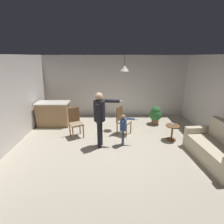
% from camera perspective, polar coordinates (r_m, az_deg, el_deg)
% --- Properties ---
extents(ground, '(7.68, 7.68, 0.00)m').
position_cam_1_polar(ground, '(5.12, 1.73, -12.74)').
color(ground, '#B2A893').
extents(wall_back, '(6.40, 0.10, 2.70)m').
position_cam_1_polar(wall_back, '(7.69, 1.20, 8.70)').
color(wall_back, silver).
rests_on(wall_back, ground).
extents(wall_left, '(0.10, 6.40, 2.70)m').
position_cam_1_polar(wall_left, '(5.50, -33.68, 1.60)').
color(wall_left, silver).
rests_on(wall_left, ground).
extents(couch_floral, '(1.01, 1.87, 1.00)m').
position_cam_1_polar(couch_floral, '(5.28, 32.43, -10.77)').
color(couch_floral, beige).
rests_on(couch_floral, ground).
extents(kitchen_counter, '(1.26, 0.66, 0.95)m').
position_cam_1_polar(kitchen_counter, '(7.05, -19.00, -0.56)').
color(kitchen_counter, '#99754C').
rests_on(kitchen_counter, ground).
extents(side_table_by_couch, '(0.44, 0.44, 0.52)m').
position_cam_1_polar(side_table_by_couch, '(5.87, 19.86, -6.05)').
color(side_table_by_couch, brown).
rests_on(side_table_by_couch, ground).
extents(person_adult, '(0.85, 0.48, 1.68)m').
position_cam_1_polar(person_adult, '(4.89, -3.97, -0.77)').
color(person_adult, black).
rests_on(person_adult, ground).
extents(person_child, '(0.55, 0.29, 1.00)m').
position_cam_1_polar(person_child, '(5.13, 4.07, -4.93)').
color(person_child, '#384260').
rests_on(person_child, ground).
extents(dining_chair_by_counter, '(0.58, 0.58, 1.00)m').
position_cam_1_polar(dining_chair_by_counter, '(5.89, 3.65, -2.55)').
color(dining_chair_by_counter, brown).
rests_on(dining_chair_by_counter, ground).
extents(dining_chair_near_wall, '(0.57, 0.57, 1.00)m').
position_cam_1_polar(dining_chair_near_wall, '(5.85, -12.20, -3.11)').
color(dining_chair_near_wall, brown).
rests_on(dining_chair_near_wall, ground).
extents(potted_plant_corner, '(0.49, 0.49, 0.75)m').
position_cam_1_polar(potted_plant_corner, '(7.02, 14.69, -0.79)').
color(potted_plant_corner, brown).
rests_on(potted_plant_corner, ground).
extents(spare_remote_on_table, '(0.13, 0.05, 0.04)m').
position_cam_1_polar(spare_remote_on_table, '(5.83, 20.06, -4.00)').
color(spare_remote_on_table, white).
rests_on(spare_remote_on_table, side_table_by_couch).
extents(ceiling_light_pendant, '(0.32, 0.32, 0.55)m').
position_cam_1_polar(ceiling_light_pendant, '(6.05, 4.44, 14.59)').
color(ceiling_light_pendant, silver).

